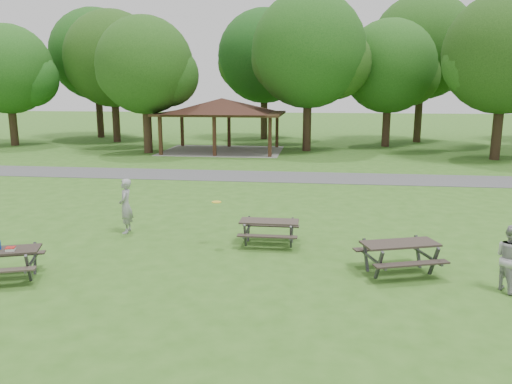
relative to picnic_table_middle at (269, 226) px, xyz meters
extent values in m
plane|color=#31611B|center=(-1.54, -2.79, -0.54)|extent=(160.00, 160.00, 0.00)
cube|color=#47474A|center=(-1.54, 11.21, -0.53)|extent=(120.00, 3.20, 0.02)
cube|color=#372314|center=(-9.24, 18.51, 0.76)|extent=(0.22, 0.22, 2.60)
cube|color=#392214|center=(-9.24, 23.91, 0.76)|extent=(0.22, 0.22, 2.60)
cube|color=#371E14|center=(-5.54, 18.51, 0.76)|extent=(0.22, 0.22, 2.60)
cube|color=#361E13|center=(-5.54, 23.91, 0.76)|extent=(0.22, 0.22, 2.60)
cube|color=#331D12|center=(-1.84, 18.51, 0.76)|extent=(0.22, 0.22, 2.60)
cube|color=#392514|center=(-1.84, 23.91, 0.76)|extent=(0.22, 0.22, 2.60)
cube|color=#342214|center=(-5.54, 21.21, 2.14)|extent=(8.60, 6.60, 0.16)
pyramid|color=black|center=(-5.54, 21.21, 2.72)|extent=(7.01, 7.01, 1.00)
cube|color=gray|center=(-5.54, 21.21, -0.53)|extent=(8.40, 6.40, 0.03)
cylinder|color=#322216|center=(-22.54, 22.71, 1.12)|extent=(0.60, 0.60, 3.32)
sphere|color=#1A4C15|center=(-22.54, 22.71, 5.33)|extent=(6.80, 6.80, 6.80)
sphere|color=#184F16|center=(-21.01, 23.01, 4.65)|extent=(4.42, 4.42, 4.42)
cylinder|color=black|center=(-15.54, 26.21, 1.38)|extent=(0.60, 0.60, 3.85)
sphere|color=#1B4012|center=(-15.54, 26.21, 6.23)|extent=(7.80, 7.80, 7.80)
sphere|color=#1B4313|center=(-13.79, 26.51, 5.45)|extent=(5.07, 5.07, 5.07)
sphere|color=#1F4714|center=(-17.10, 26.01, 5.65)|extent=(4.68, 4.68, 4.68)
cylinder|color=#312116|center=(-10.54, 19.71, 1.21)|extent=(0.60, 0.60, 3.50)
sphere|color=#1B4413|center=(-10.54, 19.71, 5.43)|extent=(6.60, 6.60, 6.60)
sphere|color=#1A4513|center=(-9.06, 20.01, 4.77)|extent=(4.29, 4.29, 4.29)
sphere|color=#1F4F16|center=(-11.86, 19.51, 4.94)|extent=(3.96, 3.96, 3.96)
cylinder|color=black|center=(0.46, 22.21, 1.47)|extent=(0.60, 0.60, 4.02)
sphere|color=#184614|center=(0.46, 22.21, 6.48)|extent=(8.00, 8.00, 8.00)
sphere|color=#1E4513|center=(2.26, 22.51, 5.68)|extent=(5.20, 5.20, 5.20)
sphere|color=#194012|center=(-1.14, 22.01, 5.88)|extent=(4.80, 4.80, 4.80)
cylinder|color=#321F16|center=(6.46, 25.71, 1.17)|extent=(0.60, 0.60, 3.43)
sphere|color=#194814|center=(6.46, 25.71, 5.51)|extent=(7.00, 7.00, 7.00)
sphere|color=#1E4814|center=(8.03, 26.01, 4.81)|extent=(4.55, 4.55, 4.55)
sphere|color=#1A4012|center=(5.06, 25.51, 4.99)|extent=(4.20, 4.20, 4.20)
cylinder|color=black|center=(12.46, 19.21, 1.35)|extent=(0.60, 0.60, 3.78)
sphere|color=#1A3F12|center=(12.46, 19.21, 6.01)|extent=(7.40, 7.40, 7.40)
sphere|color=#1D4C15|center=(10.98, 19.01, 5.46)|extent=(4.44, 4.44, 4.44)
cylinder|color=black|center=(-18.54, 29.71, 1.64)|extent=(0.60, 0.60, 4.38)
sphere|color=#144313|center=(-18.54, 29.71, 6.83)|extent=(8.00, 8.00, 8.00)
sphere|color=#154614|center=(-16.74, 30.01, 6.03)|extent=(5.20, 5.20, 5.20)
sphere|color=#184C15|center=(-20.14, 29.51, 6.23)|extent=(4.80, 4.80, 4.80)
cylinder|color=#2F2115|center=(-3.54, 30.21, 1.52)|extent=(0.60, 0.60, 4.13)
sphere|color=#123F12|center=(-3.54, 30.21, 6.59)|extent=(8.00, 8.00, 8.00)
sphere|color=#124213|center=(-1.74, 30.51, 5.79)|extent=(5.20, 5.20, 5.20)
sphere|color=#1E4C15|center=(-5.14, 30.01, 5.99)|extent=(4.80, 4.80, 4.80)
cylinder|color=#322316|center=(9.46, 29.21, 1.73)|extent=(0.60, 0.60, 4.55)
sphere|color=#1A4313|center=(9.46, 29.21, 7.16)|extent=(8.40, 8.40, 8.40)
sphere|color=#1D4915|center=(11.35, 29.51, 6.32)|extent=(5.46, 5.46, 5.46)
sphere|color=#1B4F16|center=(7.78, 29.01, 6.53)|extent=(5.04, 5.04, 5.04)
cube|color=black|center=(-6.06, -3.55, 0.18)|extent=(1.91, 1.26, 0.05)
cube|color=#2E2621|center=(-6.26, -3.00, -0.12)|extent=(1.75, 0.84, 0.04)
cube|color=#434346|center=(-5.29, -3.67, -0.18)|extent=(0.18, 0.37, 0.77)
cube|color=#454548|center=(-5.54, -2.97, -0.18)|extent=(0.18, 0.37, 0.77)
cube|color=#434345|center=(-5.42, -3.32, -0.15)|extent=(0.55, 1.38, 0.05)
cube|color=silver|center=(-5.76, -3.57, 0.24)|extent=(0.25, 0.25, 0.07)
cube|color=#AB1713|center=(-5.76, -3.57, 0.28)|extent=(0.26, 0.26, 0.01)
cube|color=#312924|center=(0.00, 0.00, 0.15)|extent=(1.70, 0.68, 0.05)
cube|color=#2D2621|center=(0.00, -0.56, -0.13)|extent=(1.70, 0.25, 0.04)
cube|color=#2A221E|center=(0.00, 0.56, -0.13)|extent=(1.70, 0.25, 0.04)
cube|color=#454447|center=(-0.65, -0.36, -0.20)|extent=(0.06, 0.36, 0.74)
cube|color=#3C3C3E|center=(-0.66, 0.35, -0.20)|extent=(0.06, 0.36, 0.74)
cube|color=#404042|center=(-0.65, 0.00, -0.17)|extent=(0.06, 1.38, 0.05)
cube|color=#414143|center=(0.66, -0.35, -0.20)|extent=(0.06, 0.36, 0.74)
cube|color=#464648|center=(0.65, 0.36, -0.20)|extent=(0.06, 0.36, 0.74)
cube|color=#464649|center=(0.65, 0.00, -0.17)|extent=(0.06, 1.38, 0.05)
cube|color=#2C2420|center=(3.42, -1.88, 0.21)|extent=(1.99, 1.29, 0.05)
cube|color=black|center=(3.62, -2.46, -0.10)|extent=(1.84, 0.84, 0.04)
cube|color=#2E2621|center=(3.23, -1.30, -0.10)|extent=(1.84, 0.84, 0.04)
cube|color=#404042|center=(2.87, -2.47, -0.17)|extent=(0.18, 0.39, 0.81)
cube|color=#424245|center=(2.62, -1.74, -0.17)|extent=(0.18, 0.39, 0.81)
cube|color=#434346|center=(2.75, -2.10, -0.14)|extent=(0.54, 1.45, 0.05)
cube|color=#3F3F41|center=(4.22, -2.02, -0.17)|extent=(0.18, 0.39, 0.81)
cube|color=#464649|center=(3.98, -1.28, -0.17)|extent=(0.18, 0.39, 0.81)
cube|color=#414143|center=(4.10, -1.65, -0.14)|extent=(0.54, 1.45, 0.05)
cylinder|color=gold|center=(-1.47, -0.38, 0.77)|extent=(0.32, 0.32, 0.02)
imported|color=gray|center=(-4.60, 0.62, 0.32)|extent=(0.51, 0.69, 1.72)
imported|color=#A7A6A9|center=(5.71, -2.70, 0.22)|extent=(0.81, 0.90, 1.54)
camera|label=1|loc=(1.40, -13.95, 3.97)|focal=35.00mm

